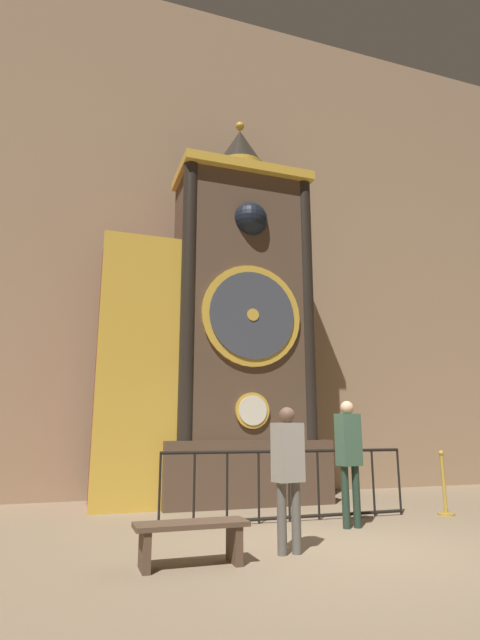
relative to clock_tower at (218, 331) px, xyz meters
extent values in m
plane|color=#847056|center=(0.39, -4.04, -3.37)|extent=(28.00, 28.00, 0.00)
cube|color=#997A5B|center=(0.39, 1.38, 2.78)|extent=(24.00, 0.30, 12.29)
cube|color=brown|center=(0.48, 0.03, -2.77)|extent=(3.30, 1.61, 1.19)
cube|color=brown|center=(0.48, 0.03, 0.67)|extent=(2.64, 1.40, 5.70)
cube|color=gold|center=(0.48, -0.08, 3.42)|extent=(2.85, 1.54, 0.20)
cylinder|color=gold|center=(0.48, -0.70, -1.63)|extent=(0.68, 0.05, 0.68)
cylinder|color=silver|center=(0.48, -0.73, -1.63)|extent=(0.55, 0.03, 0.55)
cylinder|color=gold|center=(0.48, -0.70, 0.22)|extent=(2.04, 0.07, 2.04)
cylinder|color=#3D424C|center=(0.48, -0.75, 0.22)|extent=(1.75, 0.04, 1.75)
cylinder|color=gold|center=(0.48, -0.77, 0.22)|extent=(0.24, 0.03, 0.24)
cube|color=#30241B|center=(0.48, -0.18, 2.27)|extent=(0.91, 0.42, 0.91)
sphere|color=black|center=(0.48, -0.61, 2.27)|extent=(0.72, 0.72, 0.72)
cylinder|color=black|center=(-0.78, -0.58, 0.67)|extent=(0.30, 0.30, 5.70)
cylinder|color=black|center=(1.74, -0.58, 0.67)|extent=(0.30, 0.30, 5.70)
cylinder|color=gold|center=(0.48, 0.03, 3.67)|extent=(1.12, 1.12, 0.30)
cone|color=black|center=(0.48, 0.03, 4.28)|extent=(1.07, 1.07, 0.91)
sphere|color=gold|center=(0.48, 0.03, 4.86)|extent=(0.20, 0.20, 0.20)
cube|color=maroon|center=(-1.63, 0.08, -0.84)|extent=(1.48, 1.19, 5.05)
cube|color=gold|center=(-1.63, -0.53, -0.84)|extent=(1.55, 0.06, 5.05)
cylinder|color=black|center=(-1.49, -2.19, -2.83)|extent=(0.04, 0.04, 1.07)
cylinder|color=black|center=(-0.98, -2.19, -2.83)|extent=(0.04, 0.04, 1.07)
cylinder|color=black|center=(-0.48, -2.19, -2.83)|extent=(0.04, 0.04, 1.07)
cylinder|color=black|center=(0.03, -2.19, -2.83)|extent=(0.04, 0.04, 1.07)
cylinder|color=black|center=(0.54, -2.19, -2.83)|extent=(0.04, 0.04, 1.07)
cylinder|color=black|center=(1.05, -2.19, -2.83)|extent=(0.04, 0.04, 1.07)
cylinder|color=black|center=(1.55, -2.19, -2.83)|extent=(0.04, 0.04, 1.07)
cylinder|color=black|center=(2.06, -2.19, -2.83)|extent=(0.04, 0.04, 1.07)
cylinder|color=black|center=(2.57, -2.19, -2.83)|extent=(0.04, 0.04, 1.07)
cylinder|color=black|center=(0.54, -2.19, -2.32)|extent=(4.06, 0.05, 0.05)
cylinder|color=black|center=(0.54, -2.19, -3.31)|extent=(4.06, 0.04, 0.04)
cylinder|color=#58554F|center=(-0.41, -4.10, -2.98)|extent=(0.11, 0.11, 0.79)
cylinder|color=#58554F|center=(-0.23, -4.10, -2.98)|extent=(0.11, 0.11, 0.79)
cube|color=gray|center=(-0.32, -4.10, -2.24)|extent=(0.37, 0.27, 0.68)
sphere|color=brown|center=(-0.32, -4.10, -1.82)|extent=(0.19, 0.19, 0.19)
cylinder|color=#213427|center=(1.08, -2.96, -2.94)|extent=(0.11, 0.11, 0.86)
cylinder|color=#213427|center=(1.26, -2.96, -2.94)|extent=(0.11, 0.11, 0.86)
cube|color=#385642|center=(1.17, -2.96, -2.13)|extent=(0.37, 0.27, 0.76)
sphere|color=tan|center=(1.17, -2.96, -1.66)|extent=(0.20, 0.20, 0.20)
cylinder|color=#B28E33|center=(3.25, -2.48, -3.35)|extent=(0.28, 0.28, 0.04)
cylinder|color=#B28E33|center=(3.25, -2.48, -2.89)|extent=(0.06, 0.06, 0.96)
sphere|color=#B28E33|center=(3.25, -2.48, -2.37)|extent=(0.09, 0.09, 0.09)
cube|color=brown|center=(-1.51, -4.25, -2.95)|extent=(1.19, 0.40, 0.05)
cube|color=brown|center=(-1.98, -4.25, -3.17)|extent=(0.08, 0.36, 0.39)
cube|color=brown|center=(-1.03, -4.25, -3.17)|extent=(0.08, 0.36, 0.39)
camera|label=1|loc=(-2.80, -9.68, -1.99)|focal=28.00mm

